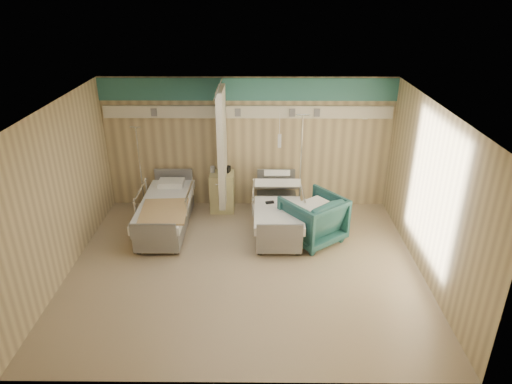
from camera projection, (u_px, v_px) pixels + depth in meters
ground at (245, 267)px, 7.91m from camera, size 6.00×5.00×0.00m
room_walls at (243, 162)px, 7.36m from camera, size 6.04×5.04×2.82m
bed_right at (277, 216)px, 8.95m from camera, size 1.00×2.16×0.63m
bed_left at (166, 216)px, 8.97m from camera, size 1.00×2.16×0.63m
bedside_cabinet at (222, 192)px, 9.73m from camera, size 0.50×0.48×0.85m
visitor_armchair at (313, 219)px, 8.56m from camera, size 1.38×1.39×0.91m
waffle_blanket at (316, 197)px, 8.30m from camera, size 0.76×0.75×0.06m
iv_stand_right at (300, 192)px, 9.70m from camera, size 0.38×0.38×2.13m
iv_stand_left at (143, 194)px, 9.73m from camera, size 0.33×0.33×1.87m
call_remote at (270, 202)px, 8.76m from camera, size 0.17×0.11×0.04m
tan_blanket at (164, 212)px, 8.41m from camera, size 0.91×1.11×0.04m
toiletry_bag at (224, 169)px, 9.61m from camera, size 0.26×0.21×0.12m
white_cup at (213, 169)px, 9.58m from camera, size 0.10×0.10×0.13m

